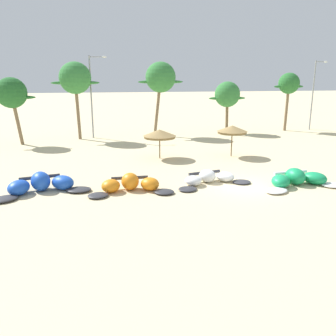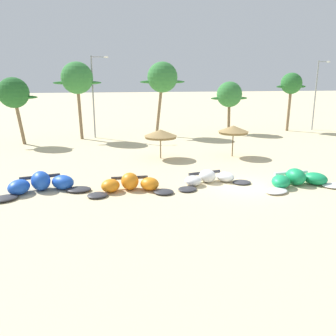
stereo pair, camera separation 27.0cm
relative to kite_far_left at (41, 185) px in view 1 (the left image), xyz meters
name	(u,v)px [view 1 (the left image)]	position (x,y,z in m)	size (l,w,h in m)	color
ground_plane	(245,186)	(13.42, -1.13, -0.48)	(260.00, 260.00, 0.00)	beige
kite_far_left	(41,185)	(0.00, 0.00, 0.00)	(6.18, 3.70, 1.26)	#333338
kite_left	(131,185)	(5.70, -0.80, -0.05)	(5.77, 2.58, 1.13)	#333338
kite_left_of_center	(209,178)	(11.26, 0.03, -0.13)	(5.63, 3.26, 0.90)	#333338
kite_center	(298,179)	(17.08, -1.50, -0.05)	(6.32, 3.23, 1.13)	white
beach_umbrella_near_van	(160,134)	(8.95, 8.20, 1.76)	(2.94, 2.94, 2.63)	brown
beach_umbrella_middle	(232,129)	(15.61, 7.91, 2.02)	(2.76, 2.76, 2.87)	brown
palm_leftmost	(11,93)	(-5.38, 17.25, 4.95)	(4.82, 3.21, 7.10)	#7F6647
palm_left	(75,79)	(1.02, 19.56, 6.42)	(5.39, 3.59, 8.77)	#7F6647
palm_left_of_gap	(161,78)	(10.92, 20.74, 6.47)	(5.47, 3.65, 8.85)	#7F6647
palm_center_left	(227,95)	(19.56, 21.24, 4.36)	(4.81, 3.21, 6.50)	brown
palm_center_right	(289,84)	(28.06, 21.69, 5.60)	(4.09, 2.73, 7.58)	#7F6647
lamppost_west	(93,93)	(2.84, 20.19, 4.81)	(2.05, 0.24, 9.44)	gray
lamppost_west_center	(314,92)	(31.89, 21.95, 4.61)	(1.75, 0.24, 9.11)	gray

